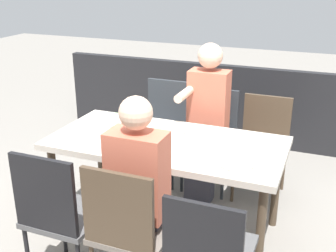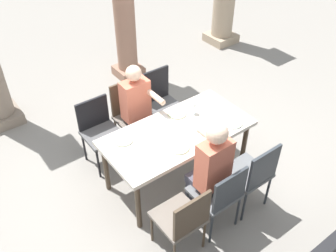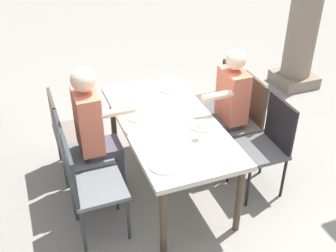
# 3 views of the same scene
# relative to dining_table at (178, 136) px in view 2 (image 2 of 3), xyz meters

# --- Properties ---
(ground_plane) EXTENTS (16.00, 16.00, 0.00)m
(ground_plane) POSITION_rel_dining_table_xyz_m (0.00, 0.00, -0.67)
(ground_plane) COLOR gray
(dining_table) EXTENTS (1.72, 0.84, 0.74)m
(dining_table) POSITION_rel_dining_table_xyz_m (0.00, 0.00, 0.00)
(dining_table) COLOR beige
(dining_table) RESTS_ON ground
(chair_west_north) EXTENTS (0.44, 0.44, 0.87)m
(chair_west_north) POSITION_rel_dining_table_xyz_m (-0.58, 0.84, -0.16)
(chair_west_north) COLOR #4F4F50
(chair_west_north) RESTS_ON ground
(chair_west_south) EXTENTS (0.44, 0.44, 0.88)m
(chair_west_south) POSITION_rel_dining_table_xyz_m (-0.58, -0.84, -0.16)
(chair_west_south) COLOR #6A6158
(chair_west_south) RESTS_ON ground
(chair_mid_north) EXTENTS (0.44, 0.44, 0.95)m
(chair_mid_north) POSITION_rel_dining_table_xyz_m (-0.11, 0.84, -0.12)
(chair_mid_north) COLOR #6A6158
(chair_mid_north) RESTS_ON ground
(chair_mid_south) EXTENTS (0.44, 0.44, 0.90)m
(chair_mid_south) POSITION_rel_dining_table_xyz_m (-0.11, -0.84, -0.14)
(chair_mid_south) COLOR #5B5E61
(chair_mid_south) RESTS_ON ground
(chair_east_north) EXTENTS (0.44, 0.44, 0.95)m
(chair_east_north) POSITION_rel_dining_table_xyz_m (0.37, 0.85, -0.13)
(chair_east_north) COLOR #4F4F50
(chair_east_north) RESTS_ON ground
(chair_east_south) EXTENTS (0.44, 0.44, 0.93)m
(chair_east_south) POSITION_rel_dining_table_xyz_m (0.37, -0.84, -0.13)
(chair_east_south) COLOR #5B5E61
(chair_east_south) RESTS_ON ground
(diner_woman_green) EXTENTS (0.35, 0.49, 1.29)m
(diner_woman_green) POSITION_rel_dining_table_xyz_m (-0.11, 0.64, 0.01)
(diner_woman_green) COLOR #3F3F4C
(diner_woman_green) RESTS_ON ground
(diner_man_white) EXTENTS (0.35, 0.50, 1.35)m
(diner_man_white) POSITION_rel_dining_table_xyz_m (-0.11, -0.65, 0.06)
(diner_man_white) COLOR #3F3F4C
(diner_man_white) RESTS_ON ground
(plate_0) EXTENTS (0.22, 0.22, 0.02)m
(plate_0) POSITION_rel_dining_table_xyz_m (-0.58, 0.23, 0.08)
(plate_0) COLOR white
(plate_0) RESTS_ON dining_table
(fork_0) EXTENTS (0.04, 0.17, 0.01)m
(fork_0) POSITION_rel_dining_table_xyz_m (-0.73, 0.23, 0.07)
(fork_0) COLOR silver
(fork_0) RESTS_ON dining_table
(spoon_0) EXTENTS (0.02, 0.17, 0.01)m
(spoon_0) POSITION_rel_dining_table_xyz_m (-0.43, 0.23, 0.07)
(spoon_0) COLOR silver
(spoon_0) RESTS_ON dining_table
(plate_1) EXTENTS (0.22, 0.22, 0.02)m
(plate_1) POSITION_rel_dining_table_xyz_m (-0.16, -0.23, 0.08)
(plate_1) COLOR white
(plate_1) RESTS_ON dining_table
(fork_1) EXTENTS (0.02, 0.17, 0.01)m
(fork_1) POSITION_rel_dining_table_xyz_m (-0.31, -0.23, 0.07)
(fork_1) COLOR silver
(fork_1) RESTS_ON dining_table
(spoon_1) EXTENTS (0.03, 0.17, 0.01)m
(spoon_1) POSITION_rel_dining_table_xyz_m (-0.01, -0.23, 0.07)
(spoon_1) COLOR silver
(spoon_1) RESTS_ON dining_table
(plate_2) EXTENTS (0.23, 0.23, 0.02)m
(plate_2) POSITION_rel_dining_table_xyz_m (0.19, 0.25, 0.08)
(plate_2) COLOR silver
(plate_2) RESTS_ON dining_table
(wine_glass_2) EXTENTS (0.07, 0.07, 0.16)m
(wine_glass_2) POSITION_rel_dining_table_xyz_m (0.35, 0.15, 0.19)
(wine_glass_2) COLOR white
(wine_glass_2) RESTS_ON dining_table
(fork_2) EXTENTS (0.04, 0.17, 0.01)m
(fork_2) POSITION_rel_dining_table_xyz_m (0.04, 0.25, 0.07)
(fork_2) COLOR silver
(fork_2) RESTS_ON dining_table
(spoon_2) EXTENTS (0.03, 0.17, 0.01)m
(spoon_2) POSITION_rel_dining_table_xyz_m (0.34, 0.25, 0.07)
(spoon_2) COLOR silver
(spoon_2) RESTS_ON dining_table
(plate_3) EXTENTS (0.25, 0.25, 0.02)m
(plate_3) POSITION_rel_dining_table_xyz_m (0.59, -0.26, 0.08)
(plate_3) COLOR white
(plate_3) RESTS_ON dining_table
(fork_3) EXTENTS (0.03, 0.17, 0.01)m
(fork_3) POSITION_rel_dining_table_xyz_m (0.44, -0.26, 0.07)
(fork_3) COLOR silver
(fork_3) RESTS_ON dining_table
(spoon_3) EXTENTS (0.02, 0.17, 0.01)m
(spoon_3) POSITION_rel_dining_table_xyz_m (0.74, -0.26, 0.07)
(spoon_3) COLOR silver
(spoon_3) RESTS_ON dining_table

